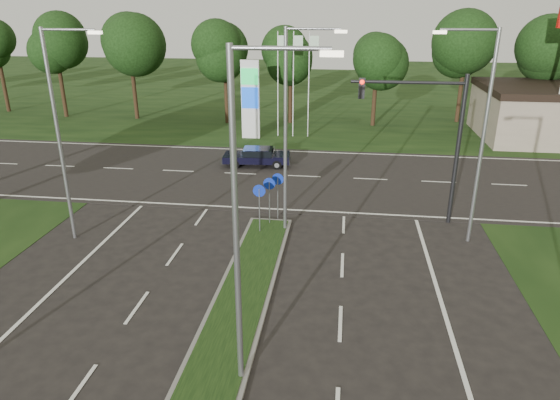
# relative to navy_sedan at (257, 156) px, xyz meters

# --- Properties ---
(verge_far) EXTENTS (160.00, 50.00, 0.02)m
(verge_far) POSITION_rel_navy_sedan_xyz_m (2.25, 29.15, -0.63)
(verge_far) COLOR black
(verge_far) RESTS_ON ground
(cross_road) EXTENTS (160.00, 12.00, 0.02)m
(cross_road) POSITION_rel_navy_sedan_xyz_m (2.25, -1.85, -0.63)
(cross_road) COLOR black
(cross_road) RESTS_ON ground
(streetlight_median_near) EXTENTS (2.53, 0.22, 9.00)m
(streetlight_median_near) POSITION_rel_navy_sedan_xyz_m (3.25, -19.85, 4.45)
(streetlight_median_near) COLOR gray
(streetlight_median_near) RESTS_ON ground
(streetlight_median_far) EXTENTS (2.53, 0.22, 9.00)m
(streetlight_median_far) POSITION_rel_navy_sedan_xyz_m (3.25, -9.85, 4.45)
(streetlight_median_far) COLOR gray
(streetlight_median_far) RESTS_ON ground
(streetlight_left_far) EXTENTS (2.53, 0.22, 9.00)m
(streetlight_left_far) POSITION_rel_navy_sedan_xyz_m (-6.05, -11.85, 4.45)
(streetlight_left_far) COLOR gray
(streetlight_left_far) RESTS_ON ground
(streetlight_right_far) EXTENTS (2.53, 0.22, 9.00)m
(streetlight_right_far) POSITION_rel_navy_sedan_xyz_m (11.05, -9.85, 4.45)
(streetlight_right_far) COLOR gray
(streetlight_right_far) RESTS_ON ground
(traffic_signal) EXTENTS (5.10, 0.42, 7.00)m
(traffic_signal) POSITION_rel_navy_sedan_xyz_m (9.44, -7.85, 4.02)
(traffic_signal) COLOR black
(traffic_signal) RESTS_ON ground
(median_signs) EXTENTS (1.16, 1.76, 2.38)m
(median_signs) POSITION_rel_navy_sedan_xyz_m (2.25, -9.45, 1.09)
(median_signs) COLOR gray
(median_signs) RESTS_ON ground
(gas_pylon) EXTENTS (5.80, 1.26, 8.00)m
(gas_pylon) POSITION_rel_navy_sedan_xyz_m (-1.53, 7.20, 2.57)
(gas_pylon) COLOR silver
(gas_pylon) RESTS_ON ground
(treeline_far) EXTENTS (6.00, 6.00, 9.90)m
(treeline_far) POSITION_rel_navy_sedan_xyz_m (2.36, 14.08, 6.20)
(treeline_far) COLOR black
(treeline_far) RESTS_ON ground
(navy_sedan) EXTENTS (4.38, 2.07, 1.17)m
(navy_sedan) POSITION_rel_navy_sedan_xyz_m (0.00, 0.00, 0.00)
(navy_sedan) COLOR black
(navy_sedan) RESTS_ON ground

